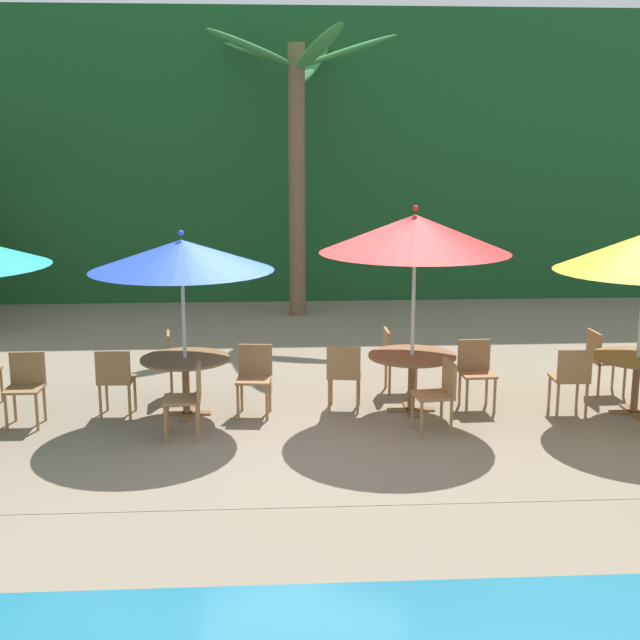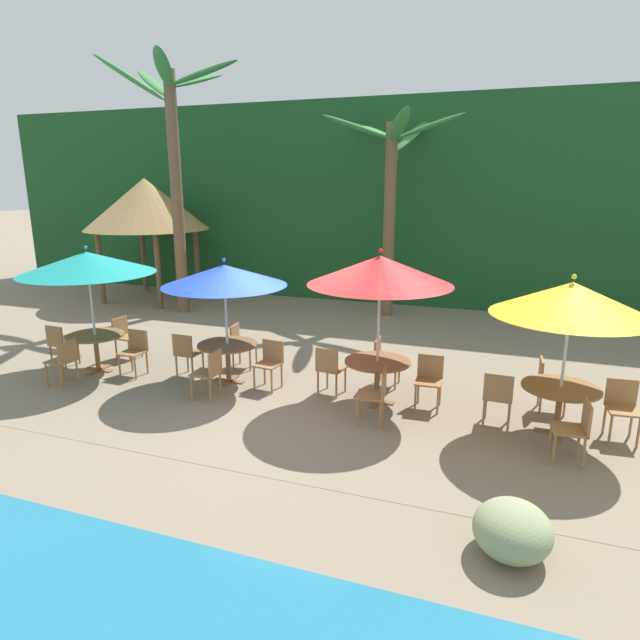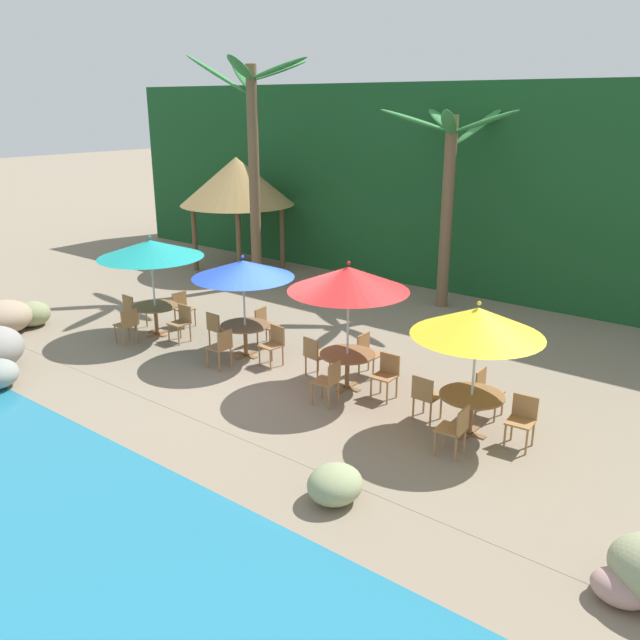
{
  "view_description": "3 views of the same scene",
  "coord_description": "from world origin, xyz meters",
  "px_view_note": "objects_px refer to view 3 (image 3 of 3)",
  "views": [
    {
      "loc": [
        -0.36,
        -10.03,
        3.38
      ],
      "look_at": [
        0.23,
        -0.16,
        1.28
      ],
      "focal_mm": 47.79,
      "sensor_mm": 36.0,
      "label": 1
    },
    {
      "loc": [
        3.35,
        -8.11,
        3.61
      ],
      "look_at": [
        0.33,
        0.41,
        1.3
      ],
      "focal_mm": 30.24,
      "sensor_mm": 36.0,
      "label": 2
    },
    {
      "loc": [
        8.5,
        -9.65,
        5.44
      ],
      "look_at": [
        0.78,
        0.15,
        1.32
      ],
      "focal_mm": 37.16,
      "sensor_mm": 36.0,
      "label": 3
    }
  ],
  "objects_px": {
    "chair_blue_inland": "(265,323)",
    "chair_yellow_left": "(425,395)",
    "chair_red_seaward": "(387,373)",
    "palapa_hut": "(237,182)",
    "chair_teal_inland": "(182,306)",
    "chair_teal_left": "(132,309)",
    "chair_red_left": "(315,354)",
    "dining_table_blue": "(245,330)",
    "chair_blue_seaward": "(274,343)",
    "umbrella_teal": "(150,249)",
    "chair_red_inland": "(368,351)",
    "umbrella_red": "(348,279)",
    "chair_blue_right": "(222,346)",
    "chair_yellow_right": "(456,428)",
    "umbrella_yellow": "(478,322)",
    "chair_yellow_inland": "(486,389)",
    "chair_blue_left": "(217,327)",
    "palm_tree_nearest": "(253,139)",
    "dining_table_yellow": "(471,401)",
    "umbrella_blue": "(243,269)",
    "dining_table_red": "(347,360)",
    "chair_teal_right": "(127,324)",
    "palm_tree_second": "(450,175)",
    "dining_table_teal": "(155,311)",
    "chair_teal_seaward": "(182,320)",
    "chair_yellow_seaward": "(522,417)",
    "chair_red_right": "(329,380)"
  },
  "relations": [
    {
      "from": "chair_blue_inland",
      "to": "chair_yellow_left",
      "type": "relative_size",
      "value": 1.0
    },
    {
      "from": "chair_red_seaward",
      "to": "palapa_hut",
      "type": "bearing_deg",
      "value": 149.44
    },
    {
      "from": "chair_teal_inland",
      "to": "chair_teal_left",
      "type": "relative_size",
      "value": 1.0
    },
    {
      "from": "chair_red_left",
      "to": "dining_table_blue",
      "type": "bearing_deg",
      "value": -179.7
    },
    {
      "from": "chair_teal_inland",
      "to": "chair_blue_seaward",
      "type": "distance_m",
      "value": 3.65
    },
    {
      "from": "umbrella_teal",
      "to": "chair_red_inland",
      "type": "bearing_deg",
      "value": 11.79
    },
    {
      "from": "chair_teal_inland",
      "to": "umbrella_red",
      "type": "relative_size",
      "value": 0.33
    },
    {
      "from": "chair_blue_right",
      "to": "chair_yellow_right",
      "type": "distance_m",
      "value": 5.65
    },
    {
      "from": "chair_blue_seaward",
      "to": "chair_red_left",
      "type": "distance_m",
      "value": 1.12
    },
    {
      "from": "dining_table_blue",
      "to": "chair_blue_inland",
      "type": "xyz_separation_m",
      "value": [
        -0.19,
        0.83,
        -0.1
      ]
    },
    {
      "from": "umbrella_teal",
      "to": "umbrella_yellow",
      "type": "height_order",
      "value": "umbrella_teal"
    },
    {
      "from": "chair_yellow_inland",
      "to": "chair_blue_left",
      "type": "bearing_deg",
      "value": -174.35
    },
    {
      "from": "chair_teal_inland",
      "to": "palm_tree_nearest",
      "type": "bearing_deg",
      "value": 106.88
    },
    {
      "from": "dining_table_blue",
      "to": "chair_blue_right",
      "type": "height_order",
      "value": "chair_blue_right"
    },
    {
      "from": "palm_tree_nearest",
      "to": "palapa_hut",
      "type": "bearing_deg",
      "value": 148.86
    },
    {
      "from": "umbrella_red",
      "to": "dining_table_yellow",
      "type": "height_order",
      "value": "umbrella_red"
    },
    {
      "from": "chair_blue_seaward",
      "to": "chair_yellow_right",
      "type": "relative_size",
      "value": 1.0
    },
    {
      "from": "palm_tree_nearest",
      "to": "palapa_hut",
      "type": "height_order",
      "value": "palm_tree_nearest"
    },
    {
      "from": "chair_teal_left",
      "to": "dining_table_yellow",
      "type": "xyz_separation_m",
      "value": [
        9.2,
        0.09,
        0.1
      ]
    },
    {
      "from": "umbrella_blue",
      "to": "palapa_hut",
      "type": "xyz_separation_m",
      "value": [
        -5.92,
        5.76,
        0.94
      ]
    },
    {
      "from": "umbrella_teal",
      "to": "dining_table_red",
      "type": "relative_size",
      "value": 2.27
    },
    {
      "from": "chair_teal_right",
      "to": "palm_tree_nearest",
      "type": "distance_m",
      "value": 7.08
    },
    {
      "from": "chair_teal_inland",
      "to": "palapa_hut",
      "type": "relative_size",
      "value": 0.23
    },
    {
      "from": "umbrella_blue",
      "to": "umbrella_red",
      "type": "xyz_separation_m",
      "value": [
        2.83,
        -0.02,
        0.24
      ]
    },
    {
      "from": "umbrella_teal",
      "to": "chair_blue_right",
      "type": "xyz_separation_m",
      "value": [
        2.86,
        -0.53,
        -1.63
      ]
    },
    {
      "from": "chair_blue_inland",
      "to": "palapa_hut",
      "type": "relative_size",
      "value": 0.23
    },
    {
      "from": "dining_table_blue",
      "to": "palapa_hut",
      "type": "xyz_separation_m",
      "value": [
        -5.92,
        5.76,
        2.34
      ]
    },
    {
      "from": "chair_blue_left",
      "to": "dining_table_yellow",
      "type": "bearing_deg",
      "value": -1.93
    },
    {
      "from": "chair_red_inland",
      "to": "umbrella_teal",
      "type": "bearing_deg",
      "value": -168.21
    },
    {
      "from": "chair_blue_seaward",
      "to": "chair_blue_right",
      "type": "height_order",
      "value": "same"
    },
    {
      "from": "chair_yellow_right",
      "to": "palm_tree_second",
      "type": "xyz_separation_m",
      "value": [
        -4.15,
        7.3,
        3.1
      ]
    },
    {
      "from": "chair_yellow_inland",
      "to": "dining_table_red",
      "type": "bearing_deg",
      "value": -167.5
    },
    {
      "from": "dining_table_teal",
      "to": "chair_teal_seaward",
      "type": "distance_m",
      "value": 0.86
    },
    {
      "from": "chair_blue_inland",
      "to": "chair_yellow_seaward",
      "type": "distance_m",
      "value": 6.71
    },
    {
      "from": "chair_blue_left",
      "to": "dining_table_yellow",
      "type": "relative_size",
      "value": 0.79
    },
    {
      "from": "palm_tree_nearest",
      "to": "chair_teal_right",
      "type": "bearing_deg",
      "value": -77.47
    },
    {
      "from": "umbrella_red",
      "to": "umbrella_yellow",
      "type": "height_order",
      "value": "umbrella_red"
    },
    {
      "from": "umbrella_red",
      "to": "dining_table_blue",
      "type": "bearing_deg",
      "value": 179.52
    },
    {
      "from": "palm_tree_second",
      "to": "umbrella_red",
      "type": "bearing_deg",
      "value": -78.93
    },
    {
      "from": "dining_table_blue",
      "to": "chair_red_right",
      "type": "relative_size",
      "value": 1.26
    },
    {
      "from": "chair_red_right",
      "to": "chair_blue_right",
      "type": "bearing_deg",
      "value": 179.78
    },
    {
      "from": "chair_blue_inland",
      "to": "chair_yellow_inland",
      "type": "xyz_separation_m",
      "value": [
        5.68,
        -0.27,
        0.0
      ]
    },
    {
      "from": "palm_tree_nearest",
      "to": "chair_blue_right",
      "type": "bearing_deg",
      "value": -52.94
    },
    {
      "from": "umbrella_blue",
      "to": "chair_yellow_seaward",
      "type": "relative_size",
      "value": 2.67
    },
    {
      "from": "chair_yellow_right",
      "to": "dining_table_red",
      "type": "bearing_deg",
      "value": 159.52
    },
    {
      "from": "chair_blue_seaward",
      "to": "palm_tree_second",
      "type": "distance_m",
      "value": 6.95
    },
    {
      "from": "dining_table_teal",
      "to": "chair_yellow_left",
      "type": "distance_m",
      "value": 7.5
    },
    {
      "from": "umbrella_yellow",
      "to": "palm_tree_nearest",
      "type": "relative_size",
      "value": 0.35
    },
    {
      "from": "chair_teal_seaward",
      "to": "palm_tree_nearest",
      "type": "height_order",
      "value": "palm_tree_nearest"
    },
    {
      "from": "chair_blue_left",
      "to": "chair_yellow_left",
      "type": "xyz_separation_m",
      "value": [
        5.62,
        -0.28,
        0.0
      ]
    }
  ]
}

